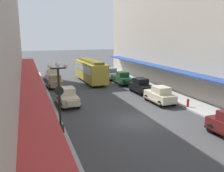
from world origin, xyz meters
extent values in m
plane|color=#424244|center=(0.00, 0.00, 0.00)|extent=(200.00, 200.00, 0.00)
cube|color=#B7B5AD|center=(-7.50, 0.00, 0.07)|extent=(3.00, 60.00, 0.15)
cube|color=#B7B5AD|center=(7.50, 0.00, 0.07)|extent=(3.00, 60.00, 0.15)
cube|color=#BF3333|center=(-8.10, 0.00, 3.00)|extent=(1.80, 54.00, 0.16)
cube|color=navy|center=(8.10, 0.00, 3.00)|extent=(1.80, 54.00, 0.16)
cube|color=beige|center=(-4.62, 21.40, 0.74)|extent=(1.72, 3.91, 0.80)
cube|color=beige|center=(-4.62, 21.65, 1.49)|extent=(1.45, 1.71, 0.70)
cube|color=#8C9EA8|center=(-4.62, 21.65, 1.49)|extent=(1.38, 1.67, 0.42)
cube|color=beige|center=(-4.60, 19.27, 0.79)|extent=(0.94, 0.37, 0.52)
cube|color=#6D6856|center=(-3.67, 21.41, 0.42)|extent=(0.26, 3.51, 0.12)
cube|color=#6D6856|center=(-5.57, 21.40, 0.42)|extent=(0.26, 3.51, 0.12)
cylinder|color=black|center=(-3.80, 20.04, 0.34)|extent=(0.22, 0.68, 0.68)
cylinder|color=black|center=(-5.42, 20.03, 0.34)|extent=(0.22, 0.68, 0.68)
cylinder|color=black|center=(-3.82, 22.77, 0.34)|extent=(0.22, 0.68, 0.68)
cylinder|color=black|center=(-5.43, 22.76, 0.34)|extent=(0.22, 0.68, 0.68)
cube|color=slate|center=(4.64, 19.11, 0.74)|extent=(1.73, 3.91, 0.80)
cube|color=slate|center=(4.65, 19.36, 1.49)|extent=(1.45, 1.71, 0.70)
cube|color=#8C9EA8|center=(4.65, 19.36, 1.49)|extent=(1.38, 1.68, 0.42)
cube|color=slate|center=(4.63, 16.98, 0.79)|extent=(0.94, 0.37, 0.52)
cube|color=#393A3D|center=(5.59, 19.10, 0.42)|extent=(0.26, 3.51, 0.12)
cube|color=#393A3D|center=(3.69, 19.12, 0.42)|extent=(0.26, 3.51, 0.12)
cylinder|color=black|center=(5.44, 17.74, 0.34)|extent=(0.22, 0.68, 0.68)
cylinder|color=black|center=(3.83, 17.75, 0.34)|extent=(0.22, 0.68, 0.68)
cylinder|color=black|center=(5.46, 20.47, 0.34)|extent=(0.22, 0.68, 0.68)
cylinder|color=black|center=(3.85, 20.48, 0.34)|extent=(0.22, 0.68, 0.68)
cube|color=beige|center=(4.66, 4.01, 0.74)|extent=(1.79, 3.94, 0.80)
cube|color=beige|center=(4.66, 3.76, 1.49)|extent=(1.48, 1.73, 0.70)
cube|color=#8C9EA8|center=(4.66, 3.76, 1.49)|extent=(1.41, 1.70, 0.42)
cube|color=beige|center=(4.61, 6.14, 0.79)|extent=(0.94, 0.38, 0.52)
cube|color=#6D6856|center=(3.71, 3.99, 0.42)|extent=(0.32, 3.51, 0.12)
cube|color=#6D6856|center=(5.61, 4.03, 0.42)|extent=(0.32, 3.51, 0.12)
cylinder|color=black|center=(3.82, 5.36, 0.34)|extent=(0.24, 0.68, 0.68)
cylinder|color=black|center=(5.43, 5.40, 0.34)|extent=(0.24, 0.68, 0.68)
cylinder|color=black|center=(3.88, 2.63, 0.34)|extent=(0.24, 0.68, 0.68)
cylinder|color=black|center=(5.49, 2.67, 0.34)|extent=(0.24, 0.68, 0.68)
cube|color=beige|center=(-4.67, 6.45, 0.74)|extent=(1.76, 3.93, 0.80)
cube|color=beige|center=(-4.67, 6.70, 1.49)|extent=(1.47, 1.72, 0.70)
cube|color=#8C9EA8|center=(-4.67, 6.70, 1.49)|extent=(1.39, 1.69, 0.42)
cube|color=beige|center=(-4.63, 4.32, 0.79)|extent=(0.94, 0.37, 0.52)
cube|color=#6D6856|center=(-3.72, 6.46, 0.42)|extent=(0.29, 3.51, 0.12)
cube|color=#6D6856|center=(-5.62, 6.44, 0.42)|extent=(0.29, 3.51, 0.12)
cylinder|color=black|center=(-3.84, 5.10, 0.34)|extent=(0.23, 0.68, 0.68)
cylinder|color=black|center=(-5.45, 5.07, 0.34)|extent=(0.23, 0.68, 0.68)
cylinder|color=black|center=(-3.88, 7.83, 0.34)|extent=(0.23, 0.68, 0.68)
cylinder|color=black|center=(-5.49, 7.80, 0.34)|extent=(0.23, 0.68, 0.68)
cube|color=#997F5B|center=(-4.87, 15.76, 0.74)|extent=(1.84, 3.96, 0.80)
cube|color=#997F5B|center=(-4.86, 15.51, 1.49)|extent=(1.50, 1.75, 0.70)
cube|color=#8C9EA8|center=(-4.86, 15.51, 1.49)|extent=(1.43, 1.71, 0.42)
cube|color=#997F5B|center=(-4.95, 17.88, 0.79)|extent=(0.95, 0.39, 0.52)
cube|color=#4C3F2D|center=(-5.82, 15.72, 0.42)|extent=(0.37, 3.52, 0.12)
cube|color=#4C3F2D|center=(-3.92, 15.79, 0.42)|extent=(0.37, 3.52, 0.12)
cylinder|color=black|center=(-5.73, 17.09, 0.34)|extent=(0.24, 0.69, 0.68)
cylinder|color=black|center=(-4.11, 17.15, 0.34)|extent=(0.24, 0.69, 0.68)
cylinder|color=black|center=(-5.63, 14.36, 0.34)|extent=(0.24, 0.69, 0.68)
cylinder|color=black|center=(-4.02, 14.42, 0.34)|extent=(0.24, 0.69, 0.68)
cube|color=black|center=(3.93, -5.64, 0.42)|extent=(0.34, 3.52, 0.12)
cylinder|color=black|center=(4.04, -4.28, 0.34)|extent=(0.24, 0.69, 0.68)
cube|color=black|center=(4.89, 8.72, 0.74)|extent=(1.78, 3.93, 0.80)
cube|color=black|center=(4.89, 8.97, 1.49)|extent=(1.47, 1.73, 0.70)
cube|color=#8C9EA8|center=(4.89, 8.97, 1.49)|extent=(1.40, 1.69, 0.42)
cube|color=black|center=(4.93, 6.59, 0.79)|extent=(0.94, 0.38, 0.52)
cube|color=black|center=(5.84, 8.74, 0.42)|extent=(0.31, 3.51, 0.12)
cube|color=black|center=(3.94, 8.70, 0.42)|extent=(0.31, 3.51, 0.12)
cylinder|color=black|center=(5.73, 7.37, 0.34)|extent=(0.23, 0.68, 0.68)
cylinder|color=black|center=(4.11, 7.34, 0.34)|extent=(0.23, 0.68, 0.68)
cylinder|color=black|center=(5.67, 10.10, 0.34)|extent=(0.23, 0.68, 0.68)
cylinder|color=black|center=(4.06, 10.07, 0.34)|extent=(0.23, 0.68, 0.68)
cube|color=#193D23|center=(4.80, 14.50, 0.74)|extent=(1.85, 3.96, 0.80)
cube|color=#193D23|center=(4.81, 14.75, 1.49)|extent=(1.51, 1.76, 0.70)
cube|color=#8C9EA8|center=(4.81, 14.75, 1.49)|extent=(1.43, 1.72, 0.42)
cube|color=#193D23|center=(4.72, 12.37, 0.79)|extent=(0.95, 0.40, 0.52)
cube|color=black|center=(5.75, 14.46, 0.42)|extent=(0.38, 3.52, 0.12)
cube|color=black|center=(3.85, 14.54, 0.42)|extent=(0.38, 3.52, 0.12)
cylinder|color=black|center=(5.56, 13.10, 0.34)|extent=(0.25, 0.69, 0.68)
cylinder|color=black|center=(3.94, 13.17, 0.34)|extent=(0.25, 0.69, 0.68)
cylinder|color=black|center=(5.66, 15.83, 0.34)|extent=(0.25, 0.69, 0.68)
cylinder|color=black|center=(4.05, 15.89, 0.34)|extent=(0.25, 0.69, 0.68)
cube|color=gold|center=(0.78, 17.78, 1.75)|extent=(2.74, 9.66, 2.70)
cube|color=brown|center=(0.78, 17.78, 3.28)|extent=(1.71, 8.67, 0.36)
cube|color=#8C9EA8|center=(0.78, 17.78, 2.22)|extent=(2.74, 8.89, 0.95)
cube|color=black|center=(0.71, 20.66, 0.20)|extent=(2.03, 1.25, 0.40)
cube|color=black|center=(0.85, 14.90, 0.20)|extent=(2.03, 1.25, 0.40)
cube|color=black|center=(-6.40, -0.71, 0.40)|extent=(0.44, 0.44, 0.50)
cylinder|color=black|center=(-6.40, -0.71, 2.75)|extent=(0.16, 0.16, 4.20)
cube|color=black|center=(-6.40, -0.71, 4.85)|extent=(1.10, 0.10, 0.10)
sphere|color=white|center=(-6.95, -0.71, 5.03)|extent=(0.32, 0.32, 0.32)
sphere|color=white|center=(-5.85, -0.71, 5.03)|extent=(0.32, 0.32, 0.32)
sphere|color=white|center=(-6.40, -0.71, 5.13)|extent=(0.36, 0.36, 0.36)
cylinder|color=black|center=(-6.40, -0.71, 3.25)|extent=(0.64, 0.18, 0.64)
cylinder|color=silver|center=(-6.40, -0.61, 3.25)|extent=(0.56, 0.02, 0.56)
cylinder|color=#B21E19|center=(6.35, 1.48, 0.50)|extent=(0.24, 0.24, 0.70)
sphere|color=#B21E19|center=(6.35, 1.48, 0.87)|extent=(0.20, 0.20, 0.20)
cylinder|color=#4C4238|center=(-7.38, 1.01, 0.57)|extent=(0.24, 0.24, 0.85)
cube|color=#3F598C|center=(-7.38, 1.01, 1.28)|extent=(0.36, 0.22, 0.56)
sphere|color=brown|center=(-7.38, 1.01, 1.68)|extent=(0.22, 0.22, 0.22)
cylinder|color=#4C4238|center=(-8.47, -1.50, 0.57)|extent=(0.24, 0.24, 0.85)
cube|color=white|center=(-8.47, -1.50, 1.28)|extent=(0.36, 0.22, 0.56)
sphere|color=brown|center=(-8.47, -1.50, 1.68)|extent=(0.22, 0.22, 0.22)
camera|label=1|loc=(-8.50, -17.56, 7.10)|focal=38.67mm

